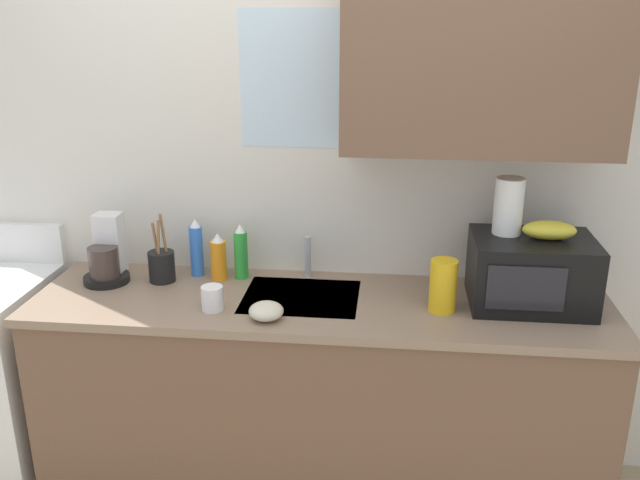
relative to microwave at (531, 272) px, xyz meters
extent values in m
cube|color=silver|center=(-0.81, 0.30, 0.21)|extent=(3.07, 0.10, 2.50)
cube|color=brown|center=(-0.24, 0.09, 0.75)|extent=(1.01, 0.32, 0.62)
cube|color=silver|center=(-0.89, 0.26, 0.69)|extent=(0.56, 0.02, 0.55)
cube|color=brown|center=(-0.81, -0.05, -0.60)|extent=(2.27, 0.60, 0.86)
cube|color=#8C725B|center=(-0.81, -0.05, -0.15)|extent=(2.30, 0.63, 0.03)
cube|color=#9EA0A5|center=(-0.89, -0.03, -0.21)|extent=(0.46, 0.38, 0.14)
cylinder|color=#B2B5BA|center=(-0.89, 0.19, -0.04)|extent=(0.03, 0.03, 0.18)
cube|color=white|center=(-2.31, 0.23, -0.05)|extent=(0.60, 0.04, 0.18)
cube|color=black|center=(0.00, 0.00, 0.00)|extent=(0.46, 0.34, 0.27)
cube|color=black|center=(-0.05, -0.17, 0.00)|extent=(0.28, 0.01, 0.17)
ellipsoid|color=gold|center=(0.05, 0.00, 0.17)|extent=(0.20, 0.11, 0.07)
cylinder|color=white|center=(-0.10, 0.05, 0.24)|extent=(0.11, 0.11, 0.22)
cylinder|color=black|center=(-1.73, 0.03, -0.12)|extent=(0.19, 0.19, 0.03)
cylinder|color=#3F332D|center=(-1.73, 0.02, -0.04)|extent=(0.12, 0.12, 0.13)
cube|color=silver|center=(-1.73, 0.10, 0.01)|extent=(0.11, 0.09, 0.26)
cylinder|color=green|center=(-1.17, 0.14, -0.03)|extent=(0.06, 0.06, 0.21)
cone|color=white|center=(-1.17, 0.14, 0.09)|extent=(0.04, 0.04, 0.04)
cylinder|color=orange|center=(-1.27, 0.12, -0.05)|extent=(0.07, 0.07, 0.17)
cone|color=white|center=(-1.27, 0.12, 0.05)|extent=(0.05, 0.05, 0.04)
cylinder|color=blue|center=(-1.37, 0.15, -0.03)|extent=(0.06, 0.06, 0.22)
cone|color=white|center=(-1.37, 0.15, 0.10)|extent=(0.04, 0.04, 0.04)
cylinder|color=gold|center=(-0.34, -0.10, -0.03)|extent=(0.10, 0.10, 0.20)
cylinder|color=white|center=(-1.21, -0.19, -0.09)|extent=(0.08, 0.08, 0.09)
cylinder|color=black|center=(-1.50, 0.07, -0.07)|extent=(0.11, 0.11, 0.13)
cylinder|color=olive|center=(-1.52, 0.07, 0.01)|extent=(0.03, 0.03, 0.22)
cylinder|color=olive|center=(-1.48, 0.08, 0.03)|extent=(0.04, 0.02, 0.25)
cylinder|color=olive|center=(-1.50, 0.05, 0.02)|extent=(0.02, 0.03, 0.24)
ellipsoid|color=beige|center=(-0.99, -0.25, -0.10)|extent=(0.13, 0.13, 0.06)
camera|label=1|loc=(-0.54, -2.51, 0.97)|focal=38.19mm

